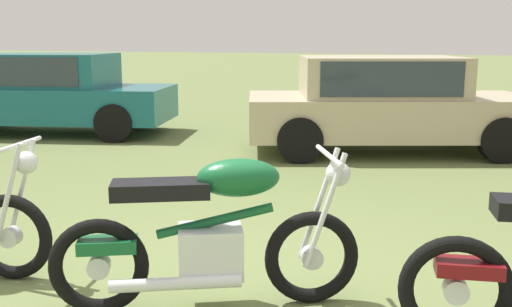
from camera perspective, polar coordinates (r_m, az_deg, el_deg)
ground_plane at (r=4.05m, az=-3.55°, el=-14.08°), size 120.00×120.00×0.00m
motorcycle_green at (r=3.83m, az=-4.27°, el=-7.71°), size 1.79×1.15×1.02m
car_teal at (r=11.53m, az=-20.03°, el=5.93°), size 4.64×2.79×1.43m
car_beige at (r=9.28m, az=12.10°, el=5.05°), size 4.56×3.18×1.43m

